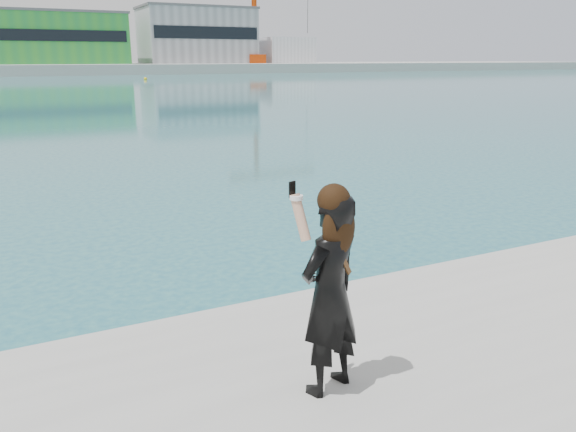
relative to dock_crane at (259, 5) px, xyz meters
name	(u,v)px	position (x,y,z in m)	size (l,w,h in m)	color
ground	(295,417)	(-53.20, -122.00, -15.07)	(500.00, 500.00, 0.00)	#195A74
far_quay	(11,69)	(-53.20, 8.00, -14.07)	(320.00, 40.00, 2.00)	#9E9E99
warehouse_green	(50,38)	(-45.20, 5.98, -7.81)	(30.60, 16.36, 10.50)	green
warehouse_grey_right	(197,35)	(-13.20, 5.98, -6.80)	(25.50, 15.35, 12.50)	gray
ancillary_shed	(286,50)	(8.80, 4.00, -10.07)	(12.00, 10.00, 6.00)	silver
dock_crane	(259,5)	(0.00, 0.00, 0.00)	(23.00, 4.00, 24.00)	#C53B0B
flagpole_right	(125,41)	(-31.11, -1.00, -8.53)	(1.28, 0.16, 8.00)	silver
buoy_near	(145,80)	(-35.46, -37.09, -15.07)	(0.50, 0.50, 0.50)	yellow
woman	(330,289)	(-53.31, -122.78, -13.42)	(0.67, 0.55, 1.67)	black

